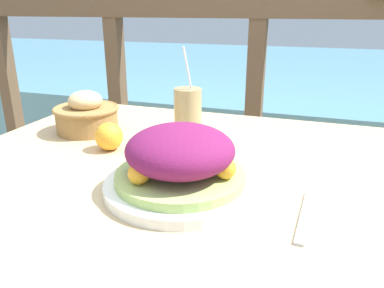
{
  "coord_description": "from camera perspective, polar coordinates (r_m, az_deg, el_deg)",
  "views": [
    {
      "loc": [
        0.26,
        -0.71,
        1.06
      ],
      "look_at": [
        0.02,
        0.01,
        0.78
      ],
      "focal_mm": 35.0,
      "sensor_mm": 36.0,
      "label": 1
    }
  ],
  "objects": [
    {
      "name": "patio_table",
      "position": [
        0.86,
        -1.28,
        -9.31
      ],
      "size": [
        1.14,
        0.98,
        0.72
      ],
      "color": "tan",
      "rests_on": "ground_plane"
    },
    {
      "name": "railing_fence",
      "position": [
        1.67,
        9.63,
        9.32
      ],
      "size": [
        2.8,
        0.08,
        1.11
      ],
      "color": "brown",
      "rests_on": "ground_plane"
    },
    {
      "name": "bread_basket",
      "position": [
        1.12,
        -15.77,
        4.31
      ],
      "size": [
        0.19,
        0.19,
        0.12
      ],
      "color": "olive",
      "rests_on": "patio_table"
    },
    {
      "name": "salad_plate",
      "position": [
        0.72,
        -1.82,
        -2.97
      ],
      "size": [
        0.3,
        0.3,
        0.13
      ],
      "color": "white",
      "rests_on": "patio_table"
    },
    {
      "name": "sea_backdrop",
      "position": [
        4.21,
        15.03,
        8.23
      ],
      "size": [
        12.0,
        4.0,
        0.49
      ],
      "color": "#568EA8",
      "rests_on": "ground_plane"
    },
    {
      "name": "drink_glass",
      "position": [
        1.03,
        -0.64,
        4.79
      ],
      "size": [
        0.08,
        0.08,
        0.25
      ],
      "color": "tan",
      "rests_on": "patio_table"
    },
    {
      "name": "knife",
      "position": [
        0.68,
        16.84,
        -10.41
      ],
      "size": [
        0.03,
        0.18,
        0.0
      ],
      "color": "silver",
      "rests_on": "patio_table"
    },
    {
      "name": "orange_near_basket",
      "position": [
        0.96,
        -12.53,
        1.14
      ],
      "size": [
        0.07,
        0.07,
        0.07
      ],
      "color": "#F9A328",
      "rests_on": "patio_table"
    }
  ]
}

